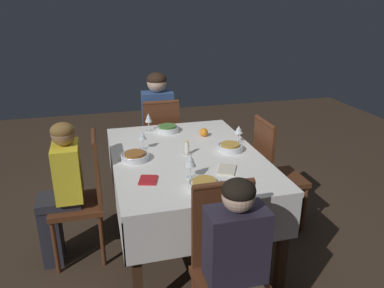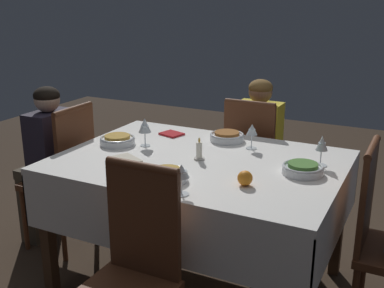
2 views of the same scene
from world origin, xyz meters
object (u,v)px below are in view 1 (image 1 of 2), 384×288
wine_glass_north (239,130)px  napkin_spare_side (148,180)px  bowl_south (135,156)px  candle_centerpiece (187,149)px  wine_glass_west (148,118)px  chair_south (85,193)px  bowl_north (230,147)px  dining_table (186,166)px  wine_glass_south (142,136)px  orange_fruit (204,132)px  person_child_yellow (61,188)px  person_child_dark (239,274)px  person_adult_denim (157,123)px  chair_north (273,170)px  wine_glass_east (190,161)px  chair_west (160,141)px  chair_east (228,264)px  napkin_red_folded (227,170)px  bowl_west (168,128)px  bowl_east (205,184)px

wine_glass_north → napkin_spare_side: (0.50, -0.81, -0.10)m
bowl_south → candle_centerpiece: candle_centerpiece is taller
wine_glass_west → candle_centerpiece: 0.64m
chair_south → bowl_north: size_ratio=4.88×
dining_table → wine_glass_south: bearing=-121.9°
wine_glass_west → napkin_spare_side: bearing=-9.0°
bowl_north → napkin_spare_side: bearing=-62.6°
bowl_north → napkin_spare_side: (0.36, -0.69, -0.02)m
orange_fruit → person_child_yellow: bearing=-75.1°
person_child_dark → wine_glass_south: bearing=102.4°
person_adult_denim → napkin_spare_side: 1.51m
chair_north → wine_glass_east: 1.00m
bowl_south → chair_west: bearing=160.0°
chair_west → person_adult_denim: person_adult_denim is taller
bowl_south → chair_east: bearing=20.9°
chair_east → orange_fruit: bearing=79.2°
orange_fruit → person_adult_denim: bearing=-160.7°
wine_glass_south → wine_glass_east: wine_glass_east is taller
candle_centerpiece → person_adult_denim: bearing=-178.2°
napkin_red_folded → orange_fruit: bearing=176.6°
chair_west → chair_south: 1.17m
wine_glass_north → orange_fruit: bearing=-132.9°
person_child_yellow → napkin_spare_side: size_ratio=6.92×
wine_glass_north → bowl_west: bearing=-129.8°
napkin_red_folded → bowl_west: bearing=-165.6°
bowl_west → wine_glass_north: wine_glass_north is taller
wine_glass_east → bowl_north: wine_glass_east is taller
bowl_west → napkin_red_folded: bowl_west is taller
wine_glass_south → bowl_east: 0.79m
chair_north → wine_glass_east: size_ratio=5.81×
bowl_west → bowl_south: 0.65m
chair_north → person_adult_denim: (-1.06, -0.78, 0.15)m
person_child_yellow → bowl_west: size_ratio=5.29×
person_adult_denim → orange_fruit: 0.82m
wine_glass_south → chair_north: bearing=82.8°
chair_north → napkin_spare_side: size_ratio=6.24×
dining_table → chair_south: (-0.04, -0.76, -0.15)m
wine_glass_east → orange_fruit: wine_glass_east is taller
wine_glass_west → wine_glass_north: wine_glass_west is taller
chair_east → wine_glass_east: size_ratio=5.81×
bowl_west → bowl_east: size_ratio=0.99×
dining_table → wine_glass_east: (0.39, -0.07, 0.21)m
bowl_east → orange_fruit: size_ratio=2.89×
dining_table → person_child_dark: 1.13m
chair_south → person_child_dark: person_child_dark is taller
bowl_south → wine_glass_south: wine_glass_south is taller
bowl_west → person_child_yellow: bearing=-60.0°
wine_glass_west → wine_glass_east: (0.99, 0.12, 0.00)m
chair_east → napkin_red_folded: chair_east is taller
chair_west → wine_glass_north: bearing=120.9°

